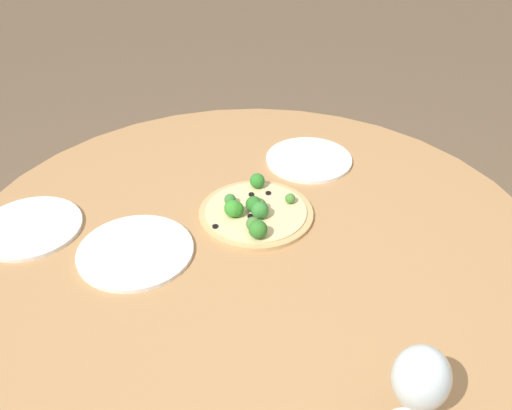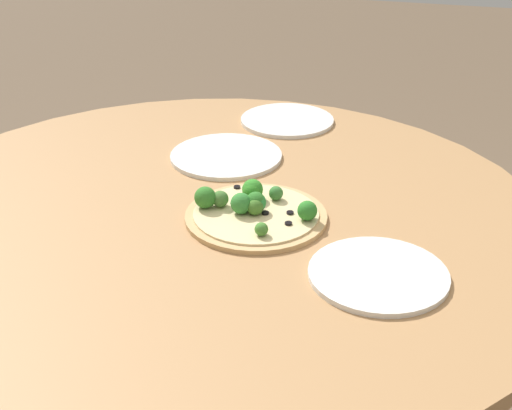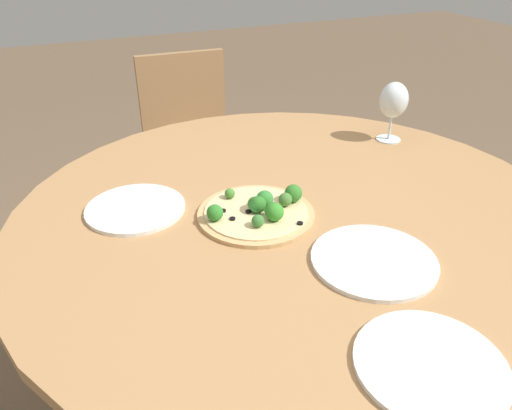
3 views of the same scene
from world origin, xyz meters
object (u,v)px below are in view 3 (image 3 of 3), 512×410
at_px(wine_glass, 394,101).
at_px(plate_near, 374,260).
at_px(pizza, 259,210).
at_px(plate_side, 430,365).
at_px(chair, 193,152).
at_px(plate_far, 135,208).

bearing_deg(wine_glass, plate_near, -129.27).
distance_m(pizza, plate_near, 0.30).
xyz_separation_m(plate_near, plate_side, (-0.08, -0.26, 0.00)).
relative_size(chair, wine_glass, 4.84).
bearing_deg(plate_near, pizza, 118.50).
bearing_deg(plate_far, plate_near, -45.28).
height_order(pizza, plate_side, pizza).
bearing_deg(plate_side, pizza, 96.55).
bearing_deg(chair, plate_side, -90.36).
distance_m(chair, pizza, 1.10).
height_order(chair, plate_near, chair).
height_order(wine_glass, plate_side, wine_glass).
distance_m(chair, plate_far, 1.03).
xyz_separation_m(wine_glass, plate_far, (-0.83, -0.11, -0.12)).
xyz_separation_m(pizza, plate_near, (0.14, -0.26, -0.01)).
xyz_separation_m(chair, wine_glass, (0.42, -0.79, 0.42)).
xyz_separation_m(pizza, wine_glass, (0.57, 0.26, 0.11)).
relative_size(wine_glass, plate_far, 0.78).
bearing_deg(chair, plate_near, -87.44).
bearing_deg(plate_near, wine_glass, 50.73).
bearing_deg(pizza, plate_side, -83.45).
height_order(chair, plate_far, chair).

